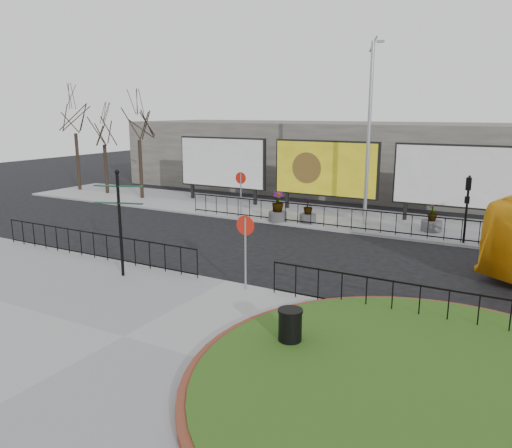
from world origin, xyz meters
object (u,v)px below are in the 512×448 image
Objects in this scene: billboard_mid at (325,169)px; fingerpost_sign at (119,213)px; lamp_post at (369,132)px; planter_a at (278,210)px; planter_b at (308,214)px; litter_bin at (290,329)px; planter_c at (432,222)px.

billboard_mid is 14.42m from fingerpost_sign.
billboard_mid is 0.67× the size of lamp_post.
billboard_mid is 4.23m from lamp_post.
fingerpost_sign is at bearing -94.24° from planter_a.
lamp_post reaches higher than planter_b.
lamp_post is at bearing -33.25° from billboard_mid.
billboard_mid is 1.64× the size of fingerpost_sign.
litter_bin is 0.78× the size of planter_b.
lamp_post is 13.52m from fingerpost_sign.
planter_a is (-1.23, -3.57, -1.86)m from billboard_mid.
planter_a is at bearing 117.77° from litter_bin.
litter_bin is (7.59, -2.19, -1.76)m from fingerpost_sign.
fingerpost_sign reaches higher than litter_bin.
planter_a reaches higher than planter_c.
planter_b is at bearing -169.33° from planter_c.
litter_bin is 0.75× the size of planter_c.
fingerpost_sign is at bearing 163.89° from litter_bin.
fingerpost_sign is 8.09m from litter_bin.
planter_a is at bearing -109.02° from billboard_mid.
litter_bin is at bearing -80.01° from lamp_post.
fingerpost_sign is at bearing -112.24° from lamp_post.
billboard_mid is at bearing 108.66° from litter_bin.
planter_b is at bearing -84.49° from billboard_mid.
planter_c is (8.36, 12.31, -1.83)m from fingerpost_sign.
planter_c is (3.33, -0.00, -4.26)m from lamp_post.
fingerpost_sign is at bearing -98.07° from billboard_mid.
planter_c reaches higher than planter_b.
billboard_mid is 17.50m from litter_bin.
planter_b is (-5.26, 13.36, -0.05)m from litter_bin.
planter_a is 1.18× the size of planter_c.
planter_c is (6.03, 1.14, -0.02)m from planter_b.
planter_c is at bearing 39.16° from fingerpost_sign.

